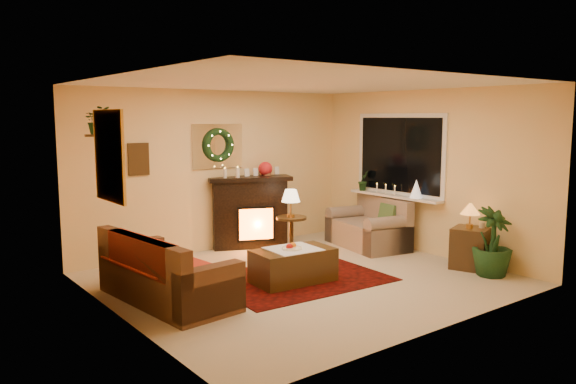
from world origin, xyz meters
TOP-DOWN VIEW (x-y plane):
  - floor at (0.00, 0.00)m, footprint 5.00×5.00m
  - ceiling at (0.00, 0.00)m, footprint 5.00×5.00m
  - wall_back at (0.00, 2.25)m, footprint 5.00×5.00m
  - wall_front at (0.00, -2.25)m, footprint 5.00×5.00m
  - wall_left at (-2.50, 0.00)m, footprint 4.50×4.50m
  - wall_right at (2.50, 0.00)m, footprint 4.50×4.50m
  - area_rug at (-0.06, 0.08)m, footprint 2.38×1.84m
  - sofa at (-1.84, 0.30)m, footprint 1.03×1.98m
  - red_throw at (-1.89, 0.46)m, footprint 0.81×1.31m
  - fireplace at (0.47, 2.04)m, footprint 1.28×0.82m
  - poinsettia at (0.81, 2.05)m, footprint 0.24×0.24m
  - mantel_candle_a at (0.02, 2.05)m, footprint 0.06×0.06m
  - mantel_candle_b at (0.22, 1.98)m, footprint 0.07×0.07m
  - mantel_mirror at (0.00, 2.23)m, footprint 0.92×0.02m
  - wreath at (0.00, 2.19)m, footprint 0.55×0.11m
  - wall_art at (-1.35, 2.23)m, footprint 0.32×0.03m
  - gold_mirror at (-2.48, 0.30)m, footprint 0.03×0.84m
  - hanging_plant at (-2.34, 1.05)m, footprint 0.33×0.28m
  - loveseat at (2.06, 0.85)m, footprint 1.08×1.56m
  - window_frame at (2.48, 0.55)m, footprint 0.03×1.86m
  - window_glass at (2.47, 0.55)m, footprint 0.02×1.70m
  - window_sill at (2.38, 0.55)m, footprint 0.22×1.86m
  - mini_tree at (2.36, 0.08)m, footprint 0.20×0.20m
  - sill_plant at (2.36, 1.25)m, footprint 0.25×0.20m
  - side_table_round at (0.67, 1.14)m, footprint 0.61×0.61m
  - lamp_cream at (0.63, 1.11)m, footprint 0.29×0.29m
  - end_table_square at (2.26, -1.02)m, footprint 0.62×0.62m
  - lamp_tiffany at (2.23, -1.01)m, footprint 0.28×0.28m
  - coffee_table at (-0.20, -0.02)m, footprint 1.10×0.67m
  - fruit_bowl at (-0.23, -0.03)m, footprint 0.26×0.26m
  - floor_palm at (2.16, -1.44)m, footprint 1.71×1.71m

SIDE VIEW (x-z plane):
  - floor at x=0.00m, z-range 0.00..0.00m
  - area_rug at x=-0.06m, z-range 0.00..0.01m
  - coffee_table at x=-0.20m, z-range -0.01..0.43m
  - end_table_square at x=2.26m, z-range -0.03..0.57m
  - side_table_round at x=0.67m, z-range 0.01..0.64m
  - loveseat at x=2.06m, z-range 0.01..0.83m
  - sofa at x=-1.84m, z-range 0.02..0.84m
  - floor_palm at x=2.16m, z-range -0.97..1.87m
  - fruit_bowl at x=-0.23m, z-range 0.42..0.48m
  - red_throw at x=-1.89m, z-range 0.44..0.47m
  - fireplace at x=0.47m, z-range -0.01..1.11m
  - lamp_tiffany at x=2.23m, z-range 0.54..0.95m
  - window_sill at x=2.38m, z-range 0.85..0.89m
  - lamp_cream at x=0.63m, z-range 0.66..1.10m
  - mini_tree at x=2.36m, z-range 0.89..1.19m
  - sill_plant at x=2.36m, z-range 0.86..1.31m
  - mantel_candle_a at x=0.02m, z-range 1.17..1.35m
  - mantel_candle_b at x=0.22m, z-range 1.16..1.36m
  - wall_back at x=0.00m, z-range 1.30..1.30m
  - wall_front at x=0.00m, z-range 1.30..1.30m
  - wall_left at x=-2.50m, z-range 1.30..1.30m
  - wall_right at x=2.50m, z-range 1.30..1.30m
  - poinsettia at x=0.81m, z-range 1.18..1.42m
  - wall_art at x=-1.35m, z-range 1.31..1.79m
  - window_frame at x=2.48m, z-range 0.87..2.23m
  - window_glass at x=2.47m, z-range 0.94..2.16m
  - mantel_mirror at x=0.00m, z-range 1.34..2.06m
  - wreath at x=0.00m, z-range 1.44..2.00m
  - gold_mirror at x=-2.48m, z-range 1.25..2.25m
  - hanging_plant at x=-2.34m, z-range 1.79..2.15m
  - ceiling at x=0.00m, z-range 2.60..2.60m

